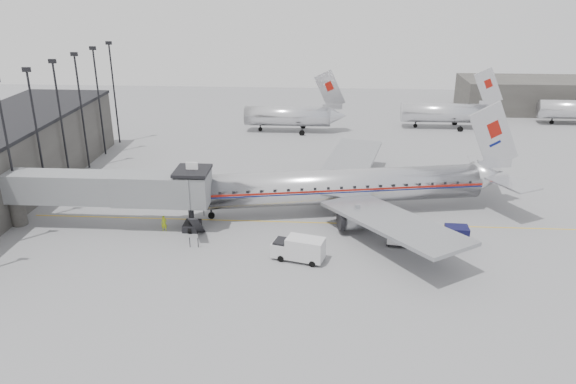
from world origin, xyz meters
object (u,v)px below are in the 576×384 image
at_px(baggage_cart_navy, 456,235).
at_px(baggage_cart_white, 398,236).
at_px(airliner, 348,186).
at_px(ramp_worker, 164,224).
at_px(service_van, 299,248).

relative_size(baggage_cart_navy, baggage_cart_white, 1.04).
relative_size(airliner, ramp_worker, 23.01).
xyz_separation_m(baggage_cart_white, ramp_worker, (-23.28, 1.57, -0.04)).
height_order(service_van, baggage_cart_white, service_van).
relative_size(service_van, baggage_cart_white, 2.24).
xyz_separation_m(service_van, baggage_cart_navy, (15.04, 4.30, -0.23)).
distance_m(baggage_cart_navy, ramp_worker, 28.97).
bearing_deg(ramp_worker, airliner, 9.59).
height_order(baggage_cart_navy, baggage_cart_white, baggage_cart_navy).
bearing_deg(baggage_cart_navy, baggage_cart_white, -171.75).
xyz_separation_m(airliner, ramp_worker, (-18.74, -6.14, -2.19)).
distance_m(baggage_cart_navy, baggage_cart_white, 5.70).
bearing_deg(service_van, ramp_worker, 174.39).
xyz_separation_m(service_van, baggage_cart_white, (9.37, 3.73, -0.32)).
xyz_separation_m(airliner, baggage_cart_white, (4.54, -7.71, -2.15)).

